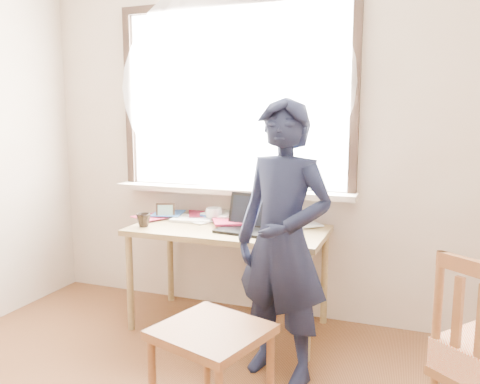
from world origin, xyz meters
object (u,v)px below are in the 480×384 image
(mug_dark, at_px, (144,220))
(work_chair, at_px, (212,343))
(mug_white, at_px, (214,214))
(desk, at_px, (229,238))
(person, at_px, (283,242))
(laptop, at_px, (248,222))

(mug_dark, height_order, work_chair, mug_dark)
(mug_white, relative_size, work_chair, 0.21)
(mug_dark, relative_size, work_chair, 0.17)
(desk, distance_m, person, 0.73)
(person, bearing_deg, laptop, 144.40)
(mug_white, bearing_deg, mug_dark, -137.91)
(desk, distance_m, work_chair, 1.10)
(work_chair, bearing_deg, mug_dark, 136.22)
(person, bearing_deg, work_chair, -94.46)
(work_chair, bearing_deg, person, 69.67)
(work_chair, xyz_separation_m, person, (0.20, 0.53, 0.37))
(laptop, xyz_separation_m, mug_white, (-0.33, 0.20, -0.01))
(work_chair, bearing_deg, laptop, 99.74)
(mug_white, distance_m, mug_dark, 0.52)
(work_chair, relative_size, person, 0.37)
(laptop, xyz_separation_m, mug_dark, (-0.71, -0.15, -0.01))
(mug_dark, xyz_separation_m, work_chair, (0.89, -0.85, -0.35))
(desk, bearing_deg, mug_dark, -162.54)
(mug_white, height_order, person, person)
(laptop, bearing_deg, mug_dark, -168.33)
(desk, height_order, mug_white, mug_white)
(work_chair, bearing_deg, desk, 107.35)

